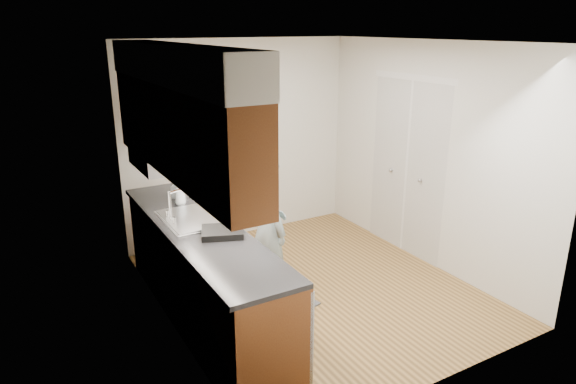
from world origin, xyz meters
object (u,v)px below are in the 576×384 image
object	(u,v)px
steel_can	(186,195)
dish_rack	(222,232)
person	(269,217)
soap_bottle_a	(180,191)
soap_bottle_b	(176,189)

from	to	relation	value
steel_can	dish_rack	bearing A→B (deg)	-92.03
person	soap_bottle_a	xyz separation A→B (m)	(-0.69, 0.57, 0.22)
person	steel_can	bearing A→B (deg)	46.91
dish_rack	person	bearing A→B (deg)	50.82
soap_bottle_b	dish_rack	bearing A→B (deg)	-88.94
soap_bottle_b	dish_rack	world-z (taller)	soap_bottle_b
soap_bottle_b	steel_can	size ratio (longest dim) A/B	1.81
dish_rack	soap_bottle_a	bearing A→B (deg)	114.64
person	dish_rack	bearing A→B (deg)	125.09
person	steel_can	xyz separation A→B (m)	(-0.60, 0.68, 0.13)
soap_bottle_a	dish_rack	xyz separation A→B (m)	(0.05, -0.93, -0.11)
steel_can	dish_rack	world-z (taller)	steel_can
soap_bottle_a	dish_rack	size ratio (longest dim) A/B	0.80
soap_bottle_a	dish_rack	bearing A→B (deg)	-86.78
soap_bottle_b	person	bearing A→B (deg)	-50.62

